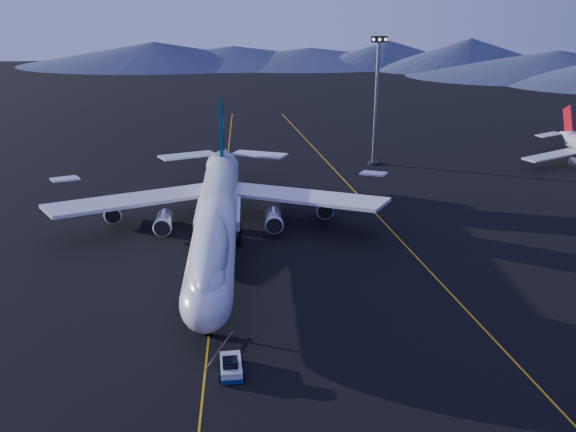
{
  "coord_description": "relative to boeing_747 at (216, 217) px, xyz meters",
  "views": [
    {
      "loc": [
        5.77,
        -97.23,
        42.78
      ],
      "look_at": [
        11.56,
        -0.51,
        6.0
      ],
      "focal_mm": 40.0,
      "sensor_mm": 36.0,
      "label": 1
    }
  ],
  "objects": [
    {
      "name": "ground",
      "position": [
        -0.0,
        -0.03,
        -5.81
      ],
      "size": [
        500.0,
        500.0,
        0.0
      ],
      "primitive_type": "plane",
      "color": "black",
      "rests_on": "ground"
    },
    {
      "name": "taxiway_line_main",
      "position": [
        -0.0,
        -0.03,
        -5.8
      ],
      "size": [
        0.25,
        220.0,
        0.01
      ],
      "primitive_type": "cube",
      "color": "#E5A40D",
      "rests_on": "ground"
    },
    {
      "name": "taxiway_line_side",
      "position": [
        30.0,
        9.97,
        -5.8
      ],
      "size": [
        28.08,
        198.09,
        0.01
      ],
      "primitive_type": "cube",
      "rotation": [
        0.0,
        0.0,
        0.14
      ],
      "color": "#E5A40D",
      "rests_on": "ground"
    },
    {
      "name": "boeing_747",
      "position": [
        0.0,
        0.0,
        0.0
      ],
      "size": [
        59.62,
        72.43,
        19.37
      ],
      "color": "silver",
      "rests_on": "ground"
    },
    {
      "name": "pushback_tug",
      "position": [
        3.0,
        -34.81,
        -5.14
      ],
      "size": [
        3.15,
        5.12,
        2.15
      ],
      "rotation": [
        0.0,
        0.0,
        0.07
      ],
      "color": "silver",
      "rests_on": "ground"
    },
    {
      "name": "floodlight_mast",
      "position": [
        35.0,
        49.31,
        9.19
      ],
      "size": [
        3.66,
        2.74,
        29.61
      ],
      "rotation": [
        0.0,
        0.0,
        0.22
      ],
      "color": "black",
      "rests_on": "ground"
    }
  ]
}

